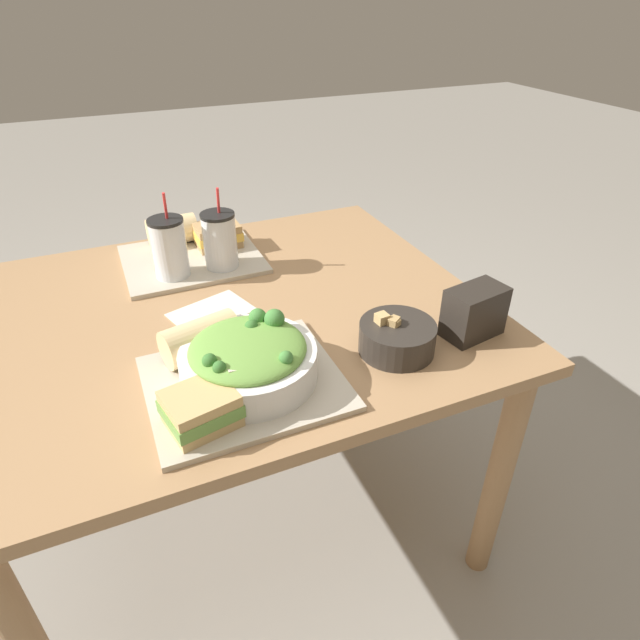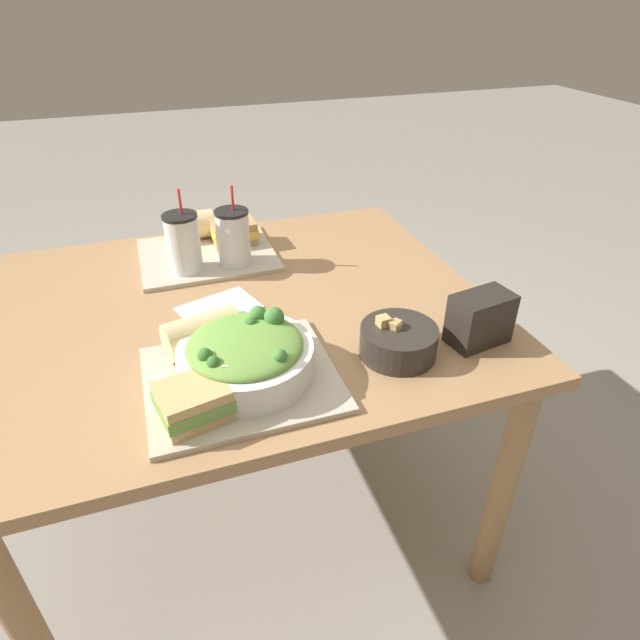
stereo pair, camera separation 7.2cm
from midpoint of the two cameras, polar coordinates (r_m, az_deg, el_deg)
The scene contains 14 objects.
ground_plane at distance 1.75m, azimuth -5.31°, elevation -18.77°, with size 12.00×12.00×0.00m, color gray.
dining_table at distance 1.33m, azimuth -6.65°, elevation -1.95°, with size 1.15×0.97×0.71m.
tray_near at distance 1.04m, azimuth -6.42°, elevation -6.32°, with size 0.36×0.31×0.01m.
tray_far at distance 1.52m, azimuth -10.60°, elevation 6.82°, with size 0.36×0.31×0.01m.
salad_bowl at distance 1.01m, azimuth -5.88°, elevation -3.73°, with size 0.26×0.26×0.11m.
soup_bowl at distance 1.10m, azimuth 10.22°, elevation -2.18°, with size 0.16×0.16×0.08m.
sandwich_near at distance 0.94m, azimuth -11.23°, elevation -8.64°, with size 0.14×0.12×0.06m.
baguette_near at distance 1.09m, azimuth -10.50°, elevation -1.40°, with size 0.16×0.11×0.08m.
sandwich_far at distance 1.56m, azimuth -7.85°, elevation 9.26°, with size 0.13×0.10×0.06m.
baguette_far at distance 1.60m, azimuth -12.34°, elevation 9.79°, with size 0.14×0.08×0.08m.
drink_cup_dark at distance 1.40m, azimuth -12.92°, elevation 7.83°, with size 0.09×0.09×0.22m.
drink_cup_red at distance 1.42m, azimuth -7.75°, elevation 8.56°, with size 0.09×0.09×0.21m.
chip_bag at distance 1.17m, azimuth 18.42°, elevation 0.08°, with size 0.14×0.10×0.11m.
napkin_folded at distance 1.27m, azimuth -9.12°, elevation 1.28°, with size 0.20×0.17×0.00m.
Camera 2 is at (-0.17, -1.09, 1.37)m, focal length 30.00 mm.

